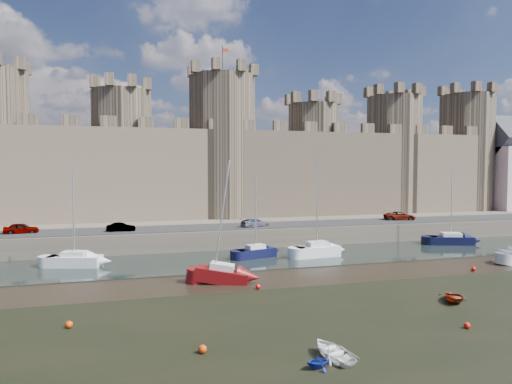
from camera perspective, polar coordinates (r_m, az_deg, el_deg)
ground at (r=31.15m, az=10.80°, el=-16.72°), size 160.00×160.00×0.00m
seaweed_patch at (r=26.30m, az=17.04°, el=-20.61°), size 70.00×34.00×0.01m
water_channel at (r=52.95m, az=-0.99°, el=-8.38°), size 160.00×12.00×0.08m
quay at (r=87.69m, az=-6.99°, el=-3.07°), size 160.00×60.00×2.50m
road at (r=62.14m, az=-3.35°, el=-4.34°), size 160.00×7.00×0.10m
castle at (r=75.27m, az=-6.13°, el=3.89°), size 108.50×11.00×29.00m
car_0 at (r=62.38m, az=-27.28°, el=-4.07°), size 4.03×1.85×1.34m
car_1 at (r=59.64m, az=-16.52°, el=-4.26°), size 3.56×1.37×1.16m
car_2 at (r=61.86m, az=-0.10°, el=-3.85°), size 4.46×2.80×1.21m
car_3 at (r=73.18m, az=17.53°, el=-2.89°), size 5.13×3.38×1.31m
sailboat_0 at (r=52.40m, az=-21.74°, el=-7.86°), size 5.86×3.55×10.26m
sailboat_1 at (r=53.58m, az=-0.05°, el=-7.45°), size 5.06×3.09×9.50m
sailboat_2 at (r=54.47m, az=7.63°, el=-7.17°), size 5.48×2.55×11.47m
sailboat_3 at (r=68.05m, az=23.17°, el=-5.44°), size 6.15×3.90×10.06m
sailboat_4 at (r=42.40m, az=-4.22°, el=-10.20°), size 5.17×3.37×11.27m
dinghy_1 at (r=25.57m, az=7.79°, el=-20.31°), size 1.62×1.46×0.75m
dinghy_2 at (r=26.97m, az=9.69°, el=-19.21°), size 2.77×3.40×0.62m
dinghy_4 at (r=39.72m, az=23.47°, el=-12.09°), size 3.50×3.70×0.62m
buoy_0 at (r=33.42m, az=-22.34°, el=-15.08°), size 0.48×0.48×0.48m
buoy_1 at (r=40.31m, az=0.25°, el=-11.74°), size 0.45×0.45×0.45m
buoy_2 at (r=33.93m, az=24.89°, el=-14.90°), size 0.42×0.42×0.42m
buoy_3 at (r=52.01m, az=25.54°, el=-8.65°), size 0.49×0.49×0.49m
buoy_4 at (r=27.44m, az=-6.69°, el=-18.93°), size 0.49×0.49×0.49m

